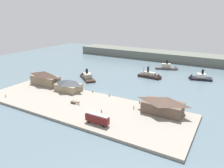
# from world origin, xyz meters

# --- Properties ---
(ground_plane) EXTENTS (320.00, 320.00, 0.00)m
(ground_plane) POSITION_xyz_m (0.00, 0.00, 0.00)
(ground_plane) COLOR slate
(quay_promenade) EXTENTS (110.00, 36.00, 1.20)m
(quay_promenade) POSITION_xyz_m (0.00, -22.00, 0.60)
(quay_promenade) COLOR gray
(quay_promenade) RESTS_ON ground
(seawall_edge) EXTENTS (110.00, 0.80, 1.00)m
(seawall_edge) POSITION_xyz_m (0.00, -3.60, 0.50)
(seawall_edge) COLOR slate
(seawall_edge) RESTS_ON ground
(ferry_shed_customs_shed) EXTENTS (19.66, 7.96, 8.92)m
(ferry_shed_customs_shed) POSITION_xyz_m (-38.35, -8.35, 5.73)
(ferry_shed_customs_shed) COLOR #847056
(ferry_shed_customs_shed) RESTS_ON quay_promenade
(ferry_shed_central_terminal) EXTENTS (15.00, 9.52, 6.59)m
(ferry_shed_central_terminal) POSITION_xyz_m (-18.51, -9.37, 4.55)
(ferry_shed_central_terminal) COLOR #998466
(ferry_shed_central_terminal) RESTS_ON quay_promenade
(ferry_shed_west_terminal) EXTENTS (18.22, 10.20, 7.68)m
(ferry_shed_west_terminal) POSITION_xyz_m (38.68, -10.57, 5.10)
(ferry_shed_west_terminal) COLOR brown
(ferry_shed_west_terminal) RESTS_ON quay_promenade
(street_tram) EXTENTS (10.65, 2.46, 4.48)m
(street_tram) POSITION_xyz_m (18.57, -34.35, 3.80)
(street_tram) COLOR maroon
(street_tram) RESTS_ON quay_promenade
(horse_cart) EXTENTS (5.69, 1.60, 1.87)m
(horse_cart) POSITION_xyz_m (-2.59, -22.62, 2.12)
(horse_cart) COLOR brown
(horse_cart) RESTS_ON quay_promenade
(pedestrian_by_tram) EXTENTS (0.41, 0.41, 1.64)m
(pedestrian_by_tram) POSITION_xyz_m (25.70, -13.58, 1.95)
(pedestrian_by_tram) COLOR #6B5B4C
(pedestrian_by_tram) RESTS_ON quay_promenade
(pedestrian_near_west_shed) EXTENTS (0.37, 0.37, 1.51)m
(pedestrian_near_west_shed) POSITION_xyz_m (14.19, -24.31, 1.89)
(pedestrian_near_west_shed) COLOR #3D4C42
(pedestrian_near_west_shed) RESTS_ON quay_promenade
(pedestrian_standing_center) EXTENTS (0.42, 0.42, 1.68)m
(pedestrian_standing_center) POSITION_xyz_m (25.53, -6.09, 1.97)
(pedestrian_standing_center) COLOR #4C3D33
(pedestrian_standing_center) RESTS_ON quay_promenade
(pedestrian_walking_west) EXTENTS (0.39, 0.39, 1.58)m
(pedestrian_walking_west) POSITION_xyz_m (-41.30, -34.63, 1.92)
(pedestrian_walking_west) COLOR #6B5B4C
(pedestrian_walking_west) RESTS_ON quay_promenade
(mooring_post_west) EXTENTS (0.44, 0.44, 0.90)m
(mooring_post_west) POSITION_xyz_m (-4.25, -4.81, 1.65)
(mooring_post_west) COLOR black
(mooring_post_west) RESTS_ON quay_promenade
(mooring_post_center_west) EXTENTS (0.44, 0.44, 0.90)m
(mooring_post_center_west) POSITION_xyz_m (7.24, -5.51, 1.65)
(mooring_post_center_west) COLOR black
(mooring_post_center_west) RESTS_ON quay_promenade
(ferry_approaching_east) EXTENTS (18.30, 7.54, 9.82)m
(ferry_approaching_east) POSITION_xyz_m (14.15, 43.75, 1.42)
(ferry_approaching_east) COLOR black
(ferry_approaching_east) RESTS_ON ground
(ferry_moored_west) EXTENTS (16.93, 9.96, 9.67)m
(ferry_moored_west) POSITION_xyz_m (43.31, 56.47, 1.33)
(ferry_moored_west) COLOR black
(ferry_moored_west) RESTS_ON ground
(ferry_outer_harbor) EXTENTS (19.93, 17.42, 9.51)m
(ferry_outer_harbor) POSITION_xyz_m (-26.77, 19.43, 1.37)
(ferry_outer_harbor) COLOR black
(ferry_outer_harbor) RESTS_ON ground
(ferry_near_quay) EXTENTS (19.70, 10.63, 9.46)m
(ferry_near_quay) POSITION_xyz_m (17.43, 74.36, 1.47)
(ferry_near_quay) COLOR #514C47
(ferry_near_quay) RESTS_ON ground
(far_headland) EXTENTS (180.00, 24.00, 8.00)m
(far_headland) POSITION_xyz_m (0.00, 110.00, 4.00)
(far_headland) COLOR #60665B
(far_headland) RESTS_ON ground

